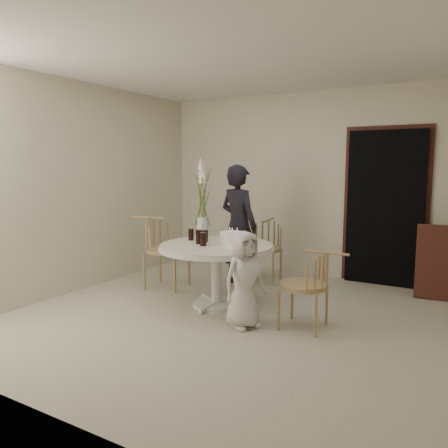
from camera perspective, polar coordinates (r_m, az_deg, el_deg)
The scene contains 18 objects.
ground at distance 4.85m, azimuth 1.09°, elevation -12.02°, with size 4.50×4.50×0.00m, color beige.
room_shell at distance 4.56m, azimuth 1.14°, elevation 7.50°, with size 4.50×4.50×4.50m.
doorway at distance 6.30m, azimuth 20.27°, elevation 1.89°, with size 1.00×0.10×2.10m, color black.
door_trim at distance 6.34m, azimuth 20.35°, elevation 2.46°, with size 1.12×0.03×2.22m, color #50221B.
table at distance 5.06m, azimuth -0.99°, elevation -3.93°, with size 1.33×1.33×0.73m.
picture_frame at distance 5.97m, azimuth 27.03°, elevation -4.55°, with size 0.69×0.05×0.92m, color #50221B.
chair_far at distance 6.27m, azimuth 5.52°, elevation -2.21°, with size 0.52×0.56×0.87m.
chair_right at distance 4.42m, azimuth 11.79°, elevation -6.98°, with size 0.50×0.47×0.82m.
chair_left at distance 5.91m, azimuth -8.66°, elevation -2.26°, with size 0.63×0.59×0.96m.
girl at distance 5.95m, azimuth 1.91°, elevation -0.17°, with size 0.60×0.39×1.64m, color black.
boy at distance 4.42m, azimuth 2.67°, elevation -7.25°, with size 0.48×0.32×0.99m, color silver.
birthday_cake at distance 5.06m, azimuth 1.08°, elevation -1.83°, with size 0.29×0.29×0.19m.
cola_tumbler_a at distance 5.06m, azimuth -3.30°, elevation -1.68°, with size 0.08×0.08×0.16m, color black.
cola_tumbler_b at distance 4.93m, azimuth -2.73°, elevation -2.01°, with size 0.07×0.07×0.15m, color black.
cola_tumbler_c at distance 5.31m, azimuth -4.34°, elevation -1.38°, with size 0.07×0.07×0.14m, color black.
cola_tumbler_d at distance 5.18m, azimuth -2.48°, elevation -1.58°, with size 0.07×0.07×0.14m, color black.
plate_stack at distance 4.77m, azimuth 1.57°, elevation -2.95°, with size 0.20×0.20×0.05m, color white.
flower_vase at distance 5.50m, azimuth -2.83°, elevation 2.91°, with size 0.14×0.14×1.01m.
Camera 1 is at (2.20, -4.00, 1.64)m, focal length 35.00 mm.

